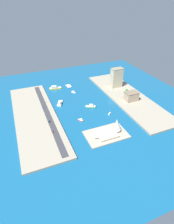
# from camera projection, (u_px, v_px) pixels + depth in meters

# --- Properties ---
(ground_plane) EXTENTS (440.00, 440.00, 0.00)m
(ground_plane) POSITION_uv_depth(u_px,v_px,m) (85.00, 106.00, 350.88)
(ground_plane) COLOR #145684
(quay_west) EXTENTS (70.00, 240.00, 3.09)m
(quay_west) POSITION_uv_depth(u_px,v_px,m) (127.00, 96.00, 380.30)
(quay_west) COLOR #9E937F
(quay_west) RESTS_ON ground_plane
(quay_east) EXTENTS (70.00, 240.00, 3.09)m
(quay_east) POSITION_uv_depth(u_px,v_px,m) (35.00, 116.00, 319.75)
(quay_east) COLOR #9E937F
(quay_east) RESTS_ON ground_plane
(peninsula_point) EXTENTS (64.55, 40.71, 2.00)m
(peninsula_point) POSITION_uv_depth(u_px,v_px,m) (106.00, 134.00, 279.49)
(peninsula_point) COLOR #A89E89
(peninsula_point) RESTS_ON ground_plane
(road_strip) EXTENTS (9.56, 228.00, 0.15)m
(road_strip) POSITION_uv_depth(u_px,v_px,m) (47.00, 113.00, 325.61)
(road_strip) COLOR #38383D
(road_strip) RESTS_ON quay_east
(ferry_green_doubledeck) EXTENTS (20.72, 14.56, 5.81)m
(ferry_green_doubledeck) POSITION_uv_depth(u_px,v_px,m) (91.00, 106.00, 346.65)
(ferry_green_doubledeck) COLOR #2D8C4C
(ferry_green_doubledeck) RESTS_ON ground_plane
(tugboat_red) EXTENTS (9.23, 9.90, 3.76)m
(tugboat_red) POSITION_uv_depth(u_px,v_px,m) (81.00, 120.00, 310.97)
(tugboat_red) COLOR red
(tugboat_red) RESTS_ON ground_plane
(yacht_sleek_gray) EXTENTS (9.14, 11.76, 3.41)m
(yacht_sleek_gray) POSITION_uv_depth(u_px,v_px,m) (73.00, 92.00, 397.24)
(yacht_sleek_gray) COLOR #999EA3
(yacht_sleek_gray) RESTS_ON ground_plane
(sailboat_small_white) EXTENTS (8.79, 8.48, 9.18)m
(sailboat_small_white) POSITION_uv_depth(u_px,v_px,m) (109.00, 114.00, 327.71)
(sailboat_small_white) COLOR white
(sailboat_small_white) RESTS_ON ground_plane
(ferry_yellow_fast) EXTENTS (29.13, 10.87, 7.48)m
(ferry_yellow_fast) POSITION_uv_depth(u_px,v_px,m) (55.00, 88.00, 411.80)
(ferry_yellow_fast) COLOR yellow
(ferry_yellow_fast) RESTS_ON ground_plane
(ferry_white_commuter) EXTENTS (16.75, 22.88, 7.11)m
(ferry_white_commuter) POSITION_uv_depth(u_px,v_px,m) (60.00, 103.00, 355.90)
(ferry_white_commuter) COLOR silver
(ferry_white_commuter) RESTS_ON ground_plane
(catamaran_blue) EXTENTS (11.78, 19.74, 4.22)m
(catamaran_blue) POSITION_uv_depth(u_px,v_px,m) (69.00, 86.00, 421.94)
(catamaran_blue) COLOR blue
(catamaran_blue) RESTS_ON ground_plane
(office_block_beige) EXTENTS (25.90, 15.09, 43.39)m
(office_block_beige) POSITION_uv_depth(u_px,v_px,m) (116.00, 78.00, 404.14)
(office_block_beige) COLOR #C6B793
(office_block_beige) RESTS_ON quay_west
(apartment_midrise_tan) EXTENTS (26.15, 18.10, 17.75)m
(apartment_midrise_tan) POSITION_uv_depth(u_px,v_px,m) (131.00, 96.00, 359.42)
(apartment_midrise_tan) COLOR tan
(apartment_midrise_tan) RESTS_ON quay_west
(pickup_red) EXTENTS (2.01, 5.19, 1.61)m
(pickup_red) POSITION_uv_depth(u_px,v_px,m) (53.00, 132.00, 280.12)
(pickup_red) COLOR black
(pickup_red) RESTS_ON road_strip
(hatchback_blue) EXTENTS (1.92, 5.02, 1.57)m
(hatchback_blue) POSITION_uv_depth(u_px,v_px,m) (43.00, 107.00, 340.14)
(hatchback_blue) COLOR black
(hatchback_blue) RESTS_ON road_strip
(suv_black) EXTENTS (2.02, 4.87, 1.65)m
(suv_black) POSITION_uv_depth(u_px,v_px,m) (49.00, 121.00, 302.85)
(suv_black) COLOR black
(suv_black) RESTS_ON road_strip
(traffic_light_waterfront) EXTENTS (0.36, 0.36, 6.50)m
(traffic_light_waterfront) POSITION_uv_depth(u_px,v_px,m) (46.00, 101.00, 351.41)
(traffic_light_waterfront) COLOR black
(traffic_light_waterfront) RESTS_ON quay_east
(opera_landmark) EXTENTS (49.33, 29.29, 24.48)m
(opera_landmark) POSITION_uv_depth(u_px,v_px,m) (108.00, 130.00, 275.26)
(opera_landmark) COLOR #BCAD93
(opera_landmark) RESTS_ON peninsula_point
(park_tree_cluster) EXTENTS (8.95, 13.72, 9.67)m
(park_tree_cluster) POSITION_uv_depth(u_px,v_px,m) (127.00, 91.00, 383.04)
(park_tree_cluster) COLOR brown
(park_tree_cluster) RESTS_ON quay_west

